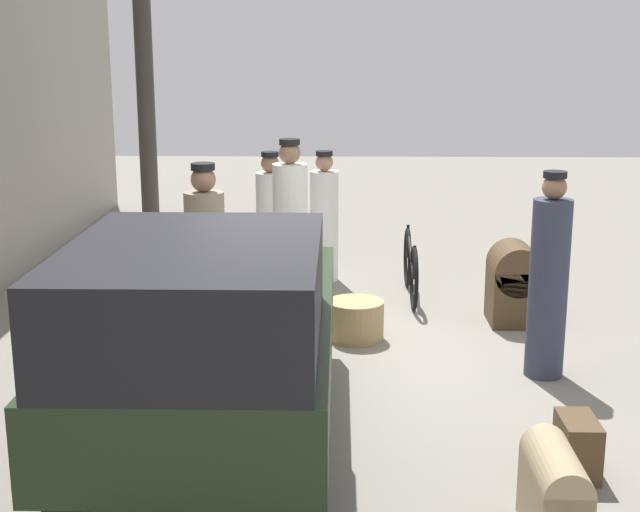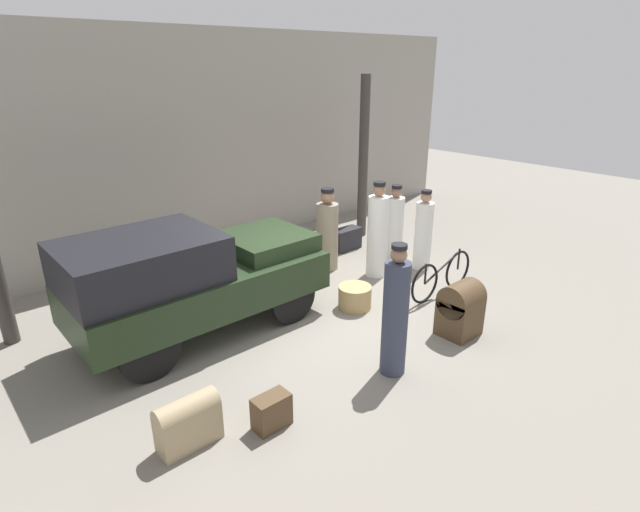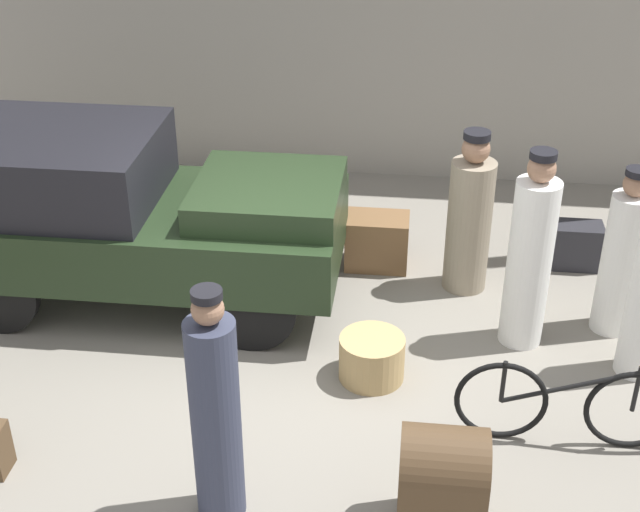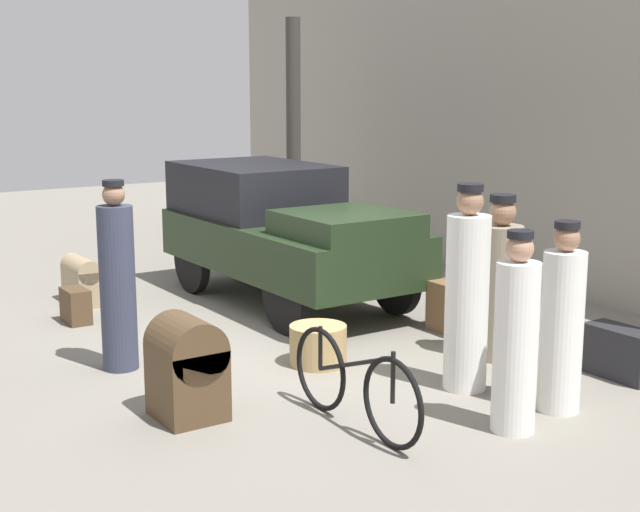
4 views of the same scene
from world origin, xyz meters
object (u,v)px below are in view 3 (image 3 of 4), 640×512
at_px(porter_with_bicycle, 469,219).
at_px(trunk_barrel_dark, 442,482).
at_px(porter_carrying_trunk, 530,258).
at_px(bicycle, 566,405).
at_px(conductor_in_dark_uniform, 216,416).
at_px(suitcase_tan_flat, 377,241).
at_px(wicker_basket, 372,358).
at_px(porter_lifting_near_truck, 621,259).
at_px(suitcase_small_leather, 567,245).
at_px(truck, 120,209).

xyz_separation_m(porter_with_bicycle, trunk_barrel_dark, (-0.25, -3.22, -0.30)).
bearing_deg(porter_carrying_trunk, bicycle, -81.34).
distance_m(porter_with_bicycle, conductor_in_dark_uniform, 3.65).
bearing_deg(porter_with_bicycle, suitcase_tan_flat, 160.99).
relative_size(wicker_basket, trunk_barrel_dark, 0.65).
xyz_separation_m(porter_lifting_near_truck, porter_with_bicycle, (-1.30, 0.59, 0.01)).
height_order(bicycle, conductor_in_dark_uniform, conductor_in_dark_uniform).
distance_m(porter_carrying_trunk, trunk_barrel_dark, 2.49).
relative_size(porter_lifting_near_truck, suitcase_small_leather, 2.38).
height_order(conductor_in_dark_uniform, suitcase_small_leather, conductor_in_dark_uniform).
distance_m(bicycle, wicker_basket, 1.63).
xyz_separation_m(porter_lifting_near_truck, suitcase_small_leather, (-0.26, 1.12, -0.49)).
bearing_deg(truck, suitcase_tan_flat, 19.59).
bearing_deg(suitcase_small_leather, conductor_in_dark_uniform, -126.74).
bearing_deg(porter_lifting_near_truck, suitcase_small_leather, 103.13).
bearing_deg(conductor_in_dark_uniform, porter_carrying_trunk, 46.44).
bearing_deg(suitcase_tan_flat, trunk_barrel_dark, -79.77).
bearing_deg(suitcase_tan_flat, suitcase_small_leather, 6.62).
relative_size(porter_with_bicycle, trunk_barrel_dark, 1.93).
distance_m(wicker_basket, suitcase_small_leather, 2.81).
height_order(porter_with_bicycle, trunk_barrel_dark, porter_with_bicycle).
distance_m(truck, trunk_barrel_dark, 4.04).
bearing_deg(conductor_in_dark_uniform, suitcase_tan_flat, 76.20).
bearing_deg(porter_with_bicycle, trunk_barrel_dark, -94.37).
xyz_separation_m(bicycle, suitcase_small_leather, (0.36, 2.75, -0.13)).
bearing_deg(bicycle, porter_carrying_trunk, 98.66).
distance_m(wicker_basket, porter_lifting_near_truck, 2.39).
relative_size(truck, trunk_barrel_dark, 4.44).
height_order(bicycle, porter_carrying_trunk, porter_carrying_trunk).
relative_size(bicycle, porter_carrying_trunk, 0.91).
bearing_deg(conductor_in_dark_uniform, bicycle, 22.02).
bearing_deg(truck, trunk_barrel_dark, -42.05).
bearing_deg(porter_lifting_near_truck, truck, 179.21).
height_order(porter_lifting_near_truck, porter_with_bicycle, porter_with_bicycle).
bearing_deg(wicker_basket, suitcase_small_leather, 48.64).
distance_m(porter_with_bicycle, suitcase_small_leather, 1.27).
relative_size(wicker_basket, porter_with_bicycle, 0.34).
xyz_separation_m(porter_carrying_trunk, suitcase_small_leather, (0.57, 1.40, -0.61)).
distance_m(bicycle, porter_lifting_near_truck, 1.79).
height_order(truck, suitcase_tan_flat, truck).
height_order(wicker_basket, trunk_barrel_dark, trunk_barrel_dark).
relative_size(truck, porter_with_bicycle, 2.30).
bearing_deg(suitcase_small_leather, suitcase_tan_flat, -173.38).
bearing_deg(bicycle, porter_lifting_near_truck, 69.10).
distance_m(truck, porter_with_bicycle, 3.27).
distance_m(bicycle, trunk_barrel_dark, 1.36).
bearing_deg(suitcase_tan_flat, bicycle, -58.29).
height_order(porter_carrying_trunk, suitcase_tan_flat, porter_carrying_trunk).
bearing_deg(porter_lifting_near_truck, trunk_barrel_dark, -120.58).
xyz_separation_m(truck, porter_carrying_trunk, (3.70, -0.34, -0.09)).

